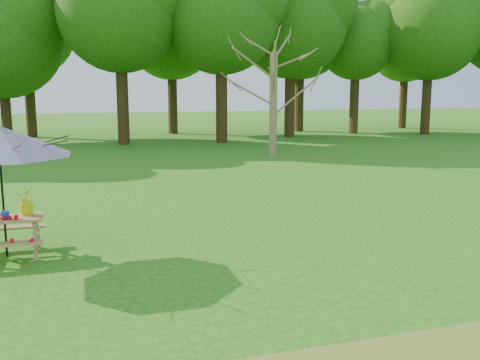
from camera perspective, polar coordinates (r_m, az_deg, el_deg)
name	(u,v)px	position (r m, az deg, el deg)	size (l,w,h in m)	color
ground	(214,284)	(7.87, -2.84, -11.01)	(120.00, 120.00, 0.00)	#1B6012
bare_tree	(274,8)	(22.75, 3.68, 17.88)	(5.97, 5.97, 9.95)	olive
picnic_table	(6,238)	(9.80, -23.71, -5.66)	(1.20, 1.32, 0.67)	#9A7245
produce_bins	(0,215)	(9.72, -24.25, -3.42)	(0.33, 0.38, 0.13)	#AC280D
flower_bucket	(26,201)	(9.75, -21.82, -2.11)	(0.33, 0.31, 0.44)	yellow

